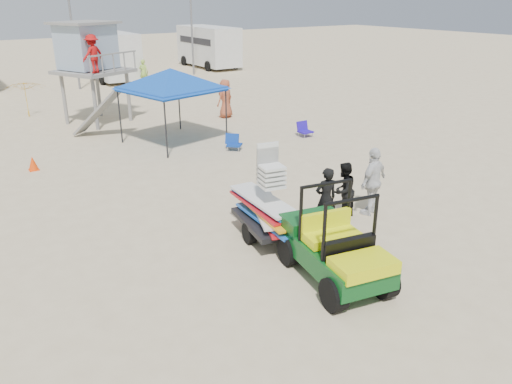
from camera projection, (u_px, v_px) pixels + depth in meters
ground at (320, 305)px, 9.80m from camera, size 140.00×140.00×0.00m
utility_cart at (336, 241)px, 10.32m from camera, size 1.80×2.86×2.02m
surf_trailer at (271, 206)px, 12.15m from camera, size 1.72×2.64×2.15m
man_left at (326, 199)px, 12.72m from camera, size 0.67×0.51×1.66m
man_mid at (343, 191)px, 13.37m from camera, size 0.89×0.78×1.57m
man_right at (373, 181)px, 13.56m from camera, size 1.19×0.71×1.90m
lifeguard_tower at (89, 50)px, 22.61m from camera, size 3.70×3.70×4.46m
canopy_blue at (170, 72)px, 19.57m from camera, size 3.83×3.83×3.40m
umbrella_b at (27, 99)px, 24.56m from camera, size 2.46×2.49×1.76m
cone_near at (33, 163)px, 17.25m from camera, size 0.34×0.34×0.50m
beach_chair_b at (304, 129)px, 21.36m from camera, size 0.54×0.58×0.64m
beach_chair_c at (233, 142)px, 19.51m from camera, size 0.73×0.86×0.64m
rv_mid_right at (107, 53)px, 35.36m from camera, size 2.64×7.00×3.25m
rv_far_right at (208, 45)px, 41.19m from camera, size 2.64×6.60×3.25m
light_pole_left at (72, 24)px, 30.68m from camera, size 0.14×0.14×8.00m
light_pole_right at (191, 19)px, 36.52m from camera, size 0.14×0.14×8.00m
distant_beachgoers at (196, 89)px, 27.05m from camera, size 1.23×12.03×1.86m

